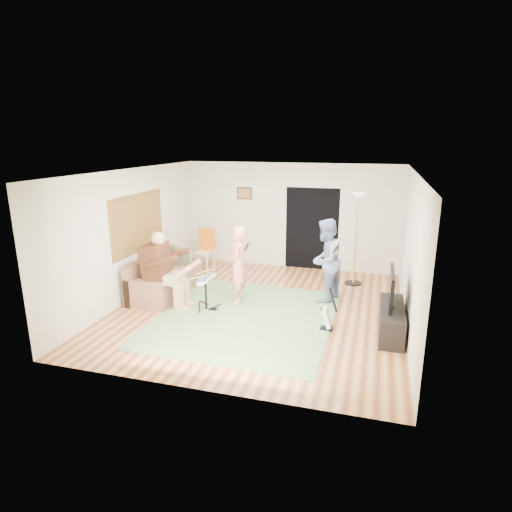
{
  "coord_description": "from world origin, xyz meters",
  "views": [
    {
      "loc": [
        2.13,
        -7.69,
        3.29
      ],
      "look_at": [
        -0.16,
        0.3,
        0.99
      ],
      "focal_mm": 30.0,
      "sensor_mm": 36.0,
      "label": 1
    }
  ],
  "objects": [
    {
      "name": "floor",
      "position": [
        0.0,
        0.0,
        0.0
      ],
      "size": [
        6.0,
        6.0,
        0.0
      ],
      "primitive_type": "plane",
      "color": "brown",
      "rests_on": "ground"
    },
    {
      "name": "walls",
      "position": [
        0.0,
        0.0,
        1.35
      ],
      "size": [
        5.5,
        6.0,
        2.7
      ],
      "primitive_type": null,
      "color": "beige",
      "rests_on": "floor"
    },
    {
      "name": "ceiling",
      "position": [
        0.0,
        0.0,
        2.7
      ],
      "size": [
        6.0,
        6.0,
        0.0
      ],
      "primitive_type": "plane",
      "rotation": [
        3.14,
        0.0,
        0.0
      ],
      "color": "white",
      "rests_on": "walls"
    },
    {
      "name": "window_blinds",
      "position": [
        -2.74,
        0.2,
        1.55
      ],
      "size": [
        0.0,
        2.05,
        2.05
      ],
      "primitive_type": "plane",
      "rotation": [
        1.57,
        0.0,
        1.57
      ],
      "color": "olive",
      "rests_on": "walls"
    },
    {
      "name": "doorway",
      "position": [
        0.55,
        2.99,
        1.05
      ],
      "size": [
        2.1,
        0.0,
        2.1
      ],
      "primitive_type": "plane",
      "rotation": [
        1.57,
        0.0,
        0.0
      ],
      "color": "black",
      "rests_on": "walls"
    },
    {
      "name": "picture_frame",
      "position": [
        -1.25,
        2.99,
        1.9
      ],
      "size": [
        0.42,
        0.03,
        0.32
      ],
      "primitive_type": "cube",
      "color": "#3F2314",
      "rests_on": "walls"
    },
    {
      "name": "area_rug",
      "position": [
        -0.12,
        -0.52,
        0.01
      ],
      "size": [
        3.27,
        3.72,
        0.02
      ],
      "primitive_type": "cube",
      "rotation": [
        0.0,
        0.0,
        -0.02
      ],
      "color": "#5A7D4C",
      "rests_on": "floor"
    },
    {
      "name": "sofa",
      "position": [
        -2.29,
        0.29,
        0.28
      ],
      "size": [
        0.85,
        2.06,
        0.83
      ],
      "color": "#875B43",
      "rests_on": "floor"
    },
    {
      "name": "drummer",
      "position": [
        -1.85,
        -0.36,
        0.59
      ],
      "size": [
        0.99,
        0.55,
        1.52
      ],
      "color": "#482414",
      "rests_on": "sofa"
    },
    {
      "name": "drum_kit",
      "position": [
        -1.0,
        -0.36,
        0.3
      ],
      "size": [
        0.38,
        0.67,
        0.69
      ],
      "color": "black",
      "rests_on": "floor"
    },
    {
      "name": "singer",
      "position": [
        -0.54,
        0.23,
        0.8
      ],
      "size": [
        0.51,
        0.65,
        1.59
      ],
      "primitive_type": "imported",
      "rotation": [
        0.0,
        0.0,
        -1.33
      ],
      "color": "#FF826E",
      "rests_on": "floor"
    },
    {
      "name": "microphone",
      "position": [
        -0.34,
        0.23,
        1.19
      ],
      "size": [
        0.06,
        0.06,
        0.24
      ],
      "primitive_type": null,
      "color": "black",
      "rests_on": "singer"
    },
    {
      "name": "guitarist",
      "position": [
        1.17,
        0.78,
        0.87
      ],
      "size": [
        0.88,
        1.0,
        1.73
      ],
      "primitive_type": "imported",
      "rotation": [
        0.0,
        0.0,
        -1.87
      ],
      "color": "slate",
      "rests_on": "floor"
    },
    {
      "name": "guitar_held",
      "position": [
        1.37,
        0.78,
        1.18
      ],
      "size": [
        0.15,
        0.61,
        0.26
      ],
      "primitive_type": null,
      "rotation": [
        0.0,
        0.0,
        -0.06
      ],
      "color": "white",
      "rests_on": "guitarist"
    },
    {
      "name": "guitar_spare",
      "position": [
        1.42,
        -0.62,
        0.23
      ],
      "size": [
        0.29,
        0.26,
        0.79
      ],
      "color": "black",
      "rests_on": "floor"
    },
    {
      "name": "torchiere_lamp",
      "position": [
        1.7,
        2.04,
        1.46
      ],
      "size": [
        0.38,
        0.38,
        2.13
      ],
      "color": "black",
      "rests_on": "floor"
    },
    {
      "name": "dining_chair",
      "position": [
        -2.05,
        2.07,
        0.38
      ],
      "size": [
        0.5,
        0.52,
        1.07
      ],
      "rotation": [
        0.0,
        0.0,
        -0.1
      ],
      "color": "beige",
      "rests_on": "floor"
    },
    {
      "name": "tv_cabinet",
      "position": [
        2.5,
        -0.49,
        0.25
      ],
      "size": [
        0.4,
        1.4,
        0.5
      ],
      "primitive_type": "cube",
      "color": "black",
      "rests_on": "floor"
    },
    {
      "name": "television",
      "position": [
        2.45,
        -0.49,
        0.85
      ],
      "size": [
        0.06,
        1.07,
        0.59
      ],
      "primitive_type": "cube",
      "color": "black",
      "rests_on": "tv_cabinet"
    }
  ]
}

